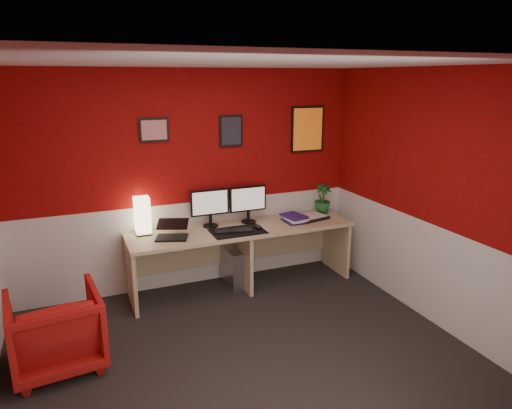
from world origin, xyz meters
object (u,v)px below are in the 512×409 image
Objects in this scene: potted_plant at (323,199)px; armchair at (56,330)px; monitor_left at (210,202)px; pc_tower at (234,266)px; shoji_lamp at (142,217)px; laptop at (171,229)px; desk at (242,258)px; zen_tray at (313,218)px; monitor_right at (248,199)px.

potted_plant reaches higher than armchair.
pc_tower is at bearing -19.43° from monitor_left.
laptop is (0.26, -0.25, -0.09)m from shoji_lamp.
desk is 1.29m from potted_plant.
laptop is 0.57× the size of monitor_left.
potted_plant is at bearing 26.80° from laptop.
shoji_lamp is 1.24m from pc_tower.
potted_plant is 0.50× the size of armchair.
laptop is at bearing -152.22° from armchair.
shoji_lamp is (-1.08, 0.21, 0.56)m from desk.
desk reaches higher than armchair.
pc_tower is at bearing 31.63° from laptop.
pc_tower is (-0.99, 0.10, -0.52)m from zen_tray.
desk is at bearing -171.31° from potted_plant.
laptop is at bearing -166.86° from monitor_right.
potted_plant is (2.24, -0.03, -0.01)m from shoji_lamp.
zen_tray is (1.24, -0.18, -0.28)m from monitor_left.
shoji_lamp reaches higher than laptop.
laptop is 1.99m from potted_plant.
monitor_left is 1.00× the size of monitor_right.
shoji_lamp is at bearing 169.25° from desk.
monitor_right is 1.56× the size of potted_plant.
monitor_left is at bearing 45.55° from laptop.
pc_tower is 0.61× the size of armchair.
monitor_right reaches higher than zen_tray.
monitor_right reaches higher than pc_tower.
armchair is (-1.94, -0.96, 0.11)m from pc_tower.
zen_tray reaches higher than pc_tower.
armchair is (-2.93, -0.86, -0.41)m from zen_tray.
laptop reaches higher than desk.
desk is 4.48× the size of monitor_right.
pc_tower is (-0.07, 0.10, -0.14)m from desk.
armchair is (-1.19, -0.81, -0.50)m from laptop.
monitor_left is at bearing 179.48° from potted_plant.
laptop is (-0.82, -0.05, 0.47)m from desk.
shoji_lamp is 0.37m from laptop.
zen_tray reaches higher than desk.
zen_tray is at bearing -5.66° from shoji_lamp.
armchair is (-1.69, -1.04, -0.68)m from monitor_left.
laptop is 1.52m from armchair.
shoji_lamp reaches higher than pc_tower.
shoji_lamp is 1.08× the size of potted_plant.
laptop is 0.98m from pc_tower.
potted_plant is at bearing -0.52° from monitor_left.
potted_plant is (1.98, 0.23, 0.08)m from laptop.
potted_plant is at bearing 36.11° from zen_tray.
laptop is 1.75m from zen_tray.
monitor_right reaches higher than potted_plant.
desk is at bearing -10.75° from shoji_lamp.
zen_tray is at bearing -170.01° from armchair.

